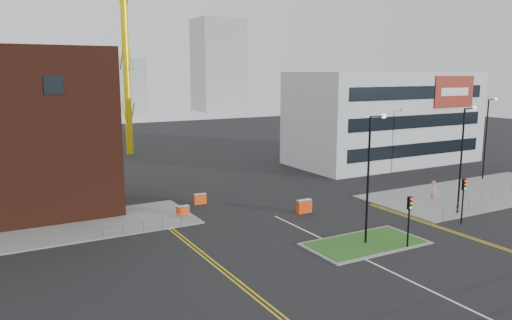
# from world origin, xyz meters

# --- Properties ---
(ground) EXTENTS (200.00, 200.00, 0.00)m
(ground) POSITION_xyz_m (0.00, 0.00, 0.00)
(ground) COLOR black
(ground) RESTS_ON ground
(pavement_left) EXTENTS (28.00, 8.00, 0.12)m
(pavement_left) POSITION_xyz_m (-20.00, 22.00, 0.06)
(pavement_left) COLOR slate
(pavement_left) RESTS_ON ground
(pavement_right) EXTENTS (24.00, 10.00, 0.12)m
(pavement_right) POSITION_xyz_m (22.00, 14.00, 0.06)
(pavement_right) COLOR slate
(pavement_right) RESTS_ON ground
(island_kerb) EXTENTS (8.60, 4.60, 0.08)m
(island_kerb) POSITION_xyz_m (2.00, 8.00, 0.04)
(island_kerb) COLOR slate
(island_kerb) RESTS_ON ground
(grass_island) EXTENTS (8.00, 4.00, 0.12)m
(grass_island) POSITION_xyz_m (2.00, 8.00, 0.06)
(grass_island) COLOR #234A18
(grass_island) RESTS_ON ground
(office_block) EXTENTS (25.00, 12.20, 12.00)m
(office_block) POSITION_xyz_m (26.01, 31.97, 6.00)
(office_block) COLOR #BBBEC1
(office_block) RESTS_ON ground
(streetlamp_island) EXTENTS (1.46, 0.36, 9.18)m
(streetlamp_island) POSITION_xyz_m (2.22, 8.00, 5.41)
(streetlamp_island) COLOR black
(streetlamp_island) RESTS_ON ground
(streetlamp_right_near) EXTENTS (1.46, 0.36, 9.18)m
(streetlamp_right_near) POSITION_xyz_m (14.22, 10.00, 5.41)
(streetlamp_right_near) COLOR black
(streetlamp_right_near) RESTS_ON ground
(streetlamp_right_far) EXTENTS (1.46, 0.36, 9.18)m
(streetlamp_right_far) POSITION_xyz_m (28.22, 18.00, 5.41)
(streetlamp_right_far) COLOR black
(streetlamp_right_far) RESTS_ON ground
(traffic_light_island) EXTENTS (0.28, 0.33, 3.65)m
(traffic_light_island) POSITION_xyz_m (4.00, 5.98, 2.57)
(traffic_light_island) COLOR black
(traffic_light_island) RESTS_ON ground
(traffic_light_right) EXTENTS (0.28, 0.33, 3.65)m
(traffic_light_right) POSITION_xyz_m (12.00, 7.98, 2.57)
(traffic_light_right) COLOR black
(traffic_light_right) RESTS_ON ground
(railing_left) EXTENTS (6.05, 0.05, 1.10)m
(railing_left) POSITION_xyz_m (-11.00, 18.00, 0.74)
(railing_left) COLOR gray
(railing_left) RESTS_ON ground
(railing_right) EXTENTS (19.05, 5.05, 1.10)m
(railing_right) POSITION_xyz_m (20.50, 11.50, 0.78)
(railing_right) COLOR gray
(railing_right) RESTS_ON ground
(centre_line) EXTENTS (0.15, 30.00, 0.01)m
(centre_line) POSITION_xyz_m (0.00, 2.00, 0.01)
(centre_line) COLOR silver
(centre_line) RESTS_ON ground
(yellow_left_a) EXTENTS (0.12, 24.00, 0.01)m
(yellow_left_a) POSITION_xyz_m (-9.00, 10.00, 0.01)
(yellow_left_a) COLOR gold
(yellow_left_a) RESTS_ON ground
(yellow_left_b) EXTENTS (0.12, 24.00, 0.01)m
(yellow_left_b) POSITION_xyz_m (-8.70, 10.00, 0.01)
(yellow_left_b) COLOR gold
(yellow_left_b) RESTS_ON ground
(yellow_right_a) EXTENTS (0.12, 20.00, 0.01)m
(yellow_right_a) POSITION_xyz_m (9.50, 6.00, 0.01)
(yellow_right_a) COLOR gold
(yellow_right_a) RESTS_ON ground
(yellow_right_b) EXTENTS (0.12, 20.00, 0.01)m
(yellow_right_b) POSITION_xyz_m (9.80, 6.00, 0.01)
(yellow_right_b) COLOR gold
(yellow_right_b) RESTS_ON ground
(skyline_b) EXTENTS (24.00, 12.00, 16.00)m
(skyline_b) POSITION_xyz_m (10.00, 130.00, 8.00)
(skyline_b) COLOR gray
(skyline_b) RESTS_ON ground
(skyline_c) EXTENTS (14.00, 12.00, 28.00)m
(skyline_c) POSITION_xyz_m (45.00, 125.00, 14.00)
(skyline_c) COLOR gray
(skyline_c) RESTS_ON ground
(skyline_d) EXTENTS (30.00, 12.00, 12.00)m
(skyline_d) POSITION_xyz_m (-8.00, 140.00, 6.00)
(skyline_d) COLOR gray
(skyline_d) RESTS_ON ground
(pedestrian) EXTENTS (0.85, 0.71, 2.00)m
(pedestrian) POSITION_xyz_m (15.42, 13.84, 1.00)
(pedestrian) COLOR #C78198
(pedestrian) RESTS_ON ground
(barrier_left) EXTENTS (1.08, 0.39, 0.90)m
(barrier_left) POSITION_xyz_m (-6.76, 20.83, 0.49)
(barrier_left) COLOR #FC430E
(barrier_left) RESTS_ON ground
(barrier_mid) EXTENTS (1.16, 0.41, 0.97)m
(barrier_mid) POSITION_xyz_m (-4.00, 23.72, 0.53)
(barrier_mid) COLOR #E64C0C
(barrier_mid) RESTS_ON ground
(barrier_right) EXTENTS (1.39, 0.50, 1.16)m
(barrier_right) POSITION_xyz_m (2.72, 16.67, 0.63)
(barrier_right) COLOR #F13C0D
(barrier_right) RESTS_ON ground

